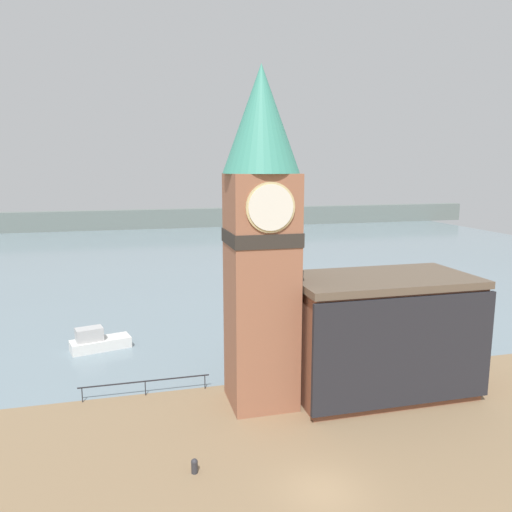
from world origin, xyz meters
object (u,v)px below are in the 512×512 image
object	(u,v)px
pier_building	(381,335)
mooring_bollard_near	(194,465)
clock_tower	(261,232)
boat_near	(98,341)

from	to	relation	value
pier_building	mooring_bollard_near	world-z (taller)	pier_building
pier_building	clock_tower	bearing A→B (deg)	176.28
clock_tower	boat_near	distance (m)	20.71
clock_tower	pier_building	xyz separation A→B (m)	(8.68, -0.56, -7.58)
boat_near	mooring_bollard_near	size ratio (longest dim) A/B	6.70
mooring_bollard_near	clock_tower	bearing A→B (deg)	52.02
clock_tower	boat_near	xyz separation A→B (m)	(-11.49, 13.20, -11.09)
pier_building	mooring_bollard_near	distance (m)	16.12
boat_near	pier_building	bearing A→B (deg)	-48.91
mooring_bollard_near	boat_near	bearing A→B (deg)	106.31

